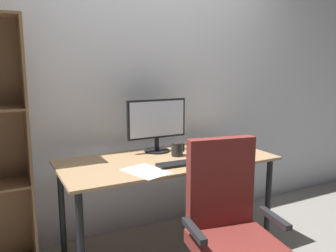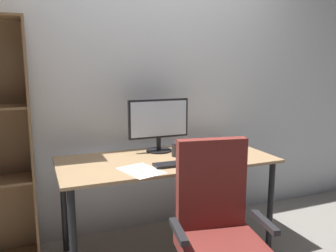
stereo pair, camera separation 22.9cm
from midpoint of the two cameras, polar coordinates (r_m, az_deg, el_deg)
name	(u,v)px [view 2 (the right image)]	position (r m, az deg, el deg)	size (l,w,h in m)	color
ground_plane	(167,251)	(2.79, 2.30, -20.27)	(12.00, 12.00, 0.00)	gray
back_wall	(144,79)	(2.91, -1.86, 7.87)	(6.40, 0.10, 2.60)	silver
desk	(167,169)	(2.53, 2.40, -7.30)	(1.56, 0.72, 0.74)	tan
monitor	(159,122)	(2.65, 0.89, 0.67)	(0.49, 0.20, 0.42)	black
keyboard	(175,164)	(2.33, 3.97, -6.46)	(0.29, 0.11, 0.02)	black
mouse	(206,160)	(2.43, 9.18, -5.72)	(0.06, 0.10, 0.03)	black
coffee_mug	(177,149)	(2.56, 4.18, -3.97)	(0.10, 0.09, 0.10)	black
laptop	(223,148)	(2.81, 11.54, -3.73)	(0.32, 0.23, 0.02)	#B7BABC
paper_sheet	(141,171)	(2.21, -1.58, -7.54)	(0.21, 0.30, 0.00)	white
office_chair	(218,242)	(1.99, 11.94, -18.68)	(0.56, 0.55, 1.01)	#232326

